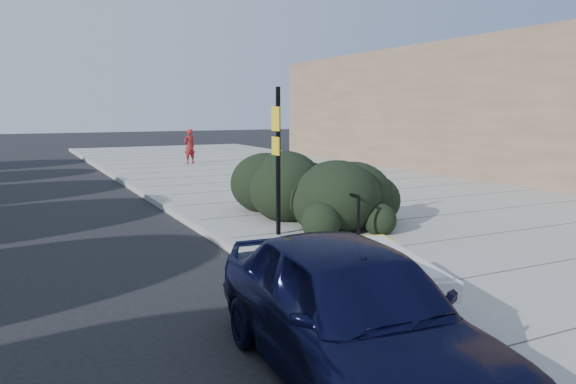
% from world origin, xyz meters
% --- Properties ---
extents(ground, '(120.00, 120.00, 0.00)m').
position_xyz_m(ground, '(0.00, 0.00, 0.00)').
color(ground, black).
rests_on(ground, ground).
extents(sidewalk_near, '(11.20, 50.00, 0.15)m').
position_xyz_m(sidewalk_near, '(5.60, 5.00, 0.07)').
color(sidewalk_near, gray).
rests_on(sidewalk_near, ground).
extents(curb_near, '(0.22, 50.00, 0.17)m').
position_xyz_m(curb_near, '(0.00, 5.00, 0.08)').
color(curb_near, '#9E9E99').
rests_on(curb_near, ground).
extents(bench, '(1.03, 2.31, 0.68)m').
position_xyz_m(bench, '(0.60, -2.56, 0.69)').
color(bench, gray).
rests_on(bench, sidewalk_near).
extents(bike_rack, '(0.12, 0.60, 0.88)m').
position_xyz_m(bike_rack, '(2.16, 0.99, 0.68)').
color(bike_rack, black).
rests_on(bike_rack, sidewalk_near).
extents(sign_post, '(0.10, 0.33, 2.89)m').
position_xyz_m(sign_post, '(1.06, 1.88, 1.78)').
color(sign_post, black).
rests_on(sign_post, sidewalk_near).
extents(hedge, '(2.75, 4.70, 1.68)m').
position_xyz_m(hedge, '(2.72, 3.19, 0.99)').
color(hedge, black).
rests_on(hedge, sidewalk_near).
extents(sedan_navy, '(1.98, 4.24, 1.41)m').
position_xyz_m(sedan_navy, '(-0.80, -3.63, 0.70)').
color(sedan_navy, black).
rests_on(sedan_navy, ground).
extents(pedestrian, '(0.67, 0.54, 1.58)m').
position_xyz_m(pedestrian, '(3.84, 16.97, 0.94)').
color(pedestrian, maroon).
rests_on(pedestrian, sidewalk_near).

